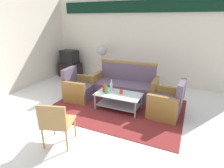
# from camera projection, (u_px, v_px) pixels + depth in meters

# --- Properties ---
(ground_plane) EXTENTS (14.00, 14.00, 0.00)m
(ground_plane) POSITION_uv_depth(u_px,v_px,m) (100.00, 123.00, 3.92)
(ground_plane) COLOR white
(wall_back) EXTENTS (6.52, 0.19, 2.80)m
(wall_back) POSITION_uv_depth(u_px,v_px,m) (142.00, 39.00, 6.04)
(wall_back) COLOR silver
(wall_back) RESTS_ON ground
(rug) EXTENTS (3.17, 2.26, 0.01)m
(rug) POSITION_uv_depth(u_px,v_px,m) (117.00, 107.00, 4.60)
(rug) COLOR maroon
(rug) RESTS_ON ground
(couch) EXTENTS (1.83, 0.82, 0.96)m
(couch) POSITION_uv_depth(u_px,v_px,m) (125.00, 86.00, 5.15)
(couch) COLOR #5B4C60
(couch) RESTS_ON rug
(armchair_left) EXTENTS (0.74, 0.80, 0.85)m
(armchair_left) POSITION_uv_depth(u_px,v_px,m) (79.00, 89.00, 5.03)
(armchair_left) COLOR #5B4C60
(armchair_left) RESTS_ON rug
(armchair_right) EXTENTS (0.74, 0.80, 0.85)m
(armchair_right) POSITION_uv_depth(u_px,v_px,m) (166.00, 104.00, 4.14)
(armchair_right) COLOR #5B4C60
(armchair_right) RESTS_ON rug
(coffee_table) EXTENTS (1.10, 0.60, 0.40)m
(coffee_table) POSITION_uv_depth(u_px,v_px,m) (118.00, 99.00, 4.43)
(coffee_table) COLOR silver
(coffee_table) RESTS_ON rug
(bottle_red) EXTENTS (0.07, 0.07, 0.28)m
(bottle_red) POSITION_uv_depth(u_px,v_px,m) (104.00, 88.00, 4.44)
(bottle_red) COLOR red
(bottle_red) RESTS_ON coffee_table
(bottle_clear) EXTENTS (0.07, 0.07, 0.28)m
(bottle_clear) POSITION_uv_depth(u_px,v_px,m) (111.00, 86.00, 4.56)
(bottle_clear) COLOR silver
(bottle_clear) RESTS_ON coffee_table
(bottle_green) EXTENTS (0.08, 0.08, 0.24)m
(bottle_green) POSITION_uv_depth(u_px,v_px,m) (106.00, 90.00, 4.38)
(bottle_green) COLOR #2D8C38
(bottle_green) RESTS_ON coffee_table
(cup) EXTENTS (0.08, 0.08, 0.10)m
(cup) POSITION_uv_depth(u_px,v_px,m) (121.00, 92.00, 4.39)
(cup) COLOR red
(cup) RESTS_ON coffee_table
(tv_stand) EXTENTS (0.80, 0.50, 0.52)m
(tv_stand) POSITION_uv_depth(u_px,v_px,m) (70.00, 69.00, 7.04)
(tv_stand) COLOR black
(tv_stand) RESTS_ON ground
(television) EXTENTS (0.64, 0.49, 0.48)m
(television) POSITION_uv_depth(u_px,v_px,m) (69.00, 57.00, 6.87)
(television) COLOR black
(television) RESTS_ON tv_stand
(pedestal_fan) EXTENTS (0.36, 0.36, 1.27)m
(pedestal_fan) POSITION_uv_depth(u_px,v_px,m) (102.00, 52.00, 6.30)
(pedestal_fan) COLOR #2D2D33
(pedestal_fan) RESTS_ON ground
(wicker_chair) EXTENTS (0.60, 0.60, 0.84)m
(wicker_chair) POSITION_uv_depth(u_px,v_px,m) (56.00, 121.00, 3.06)
(wicker_chair) COLOR #AD844C
(wicker_chair) RESTS_ON ground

